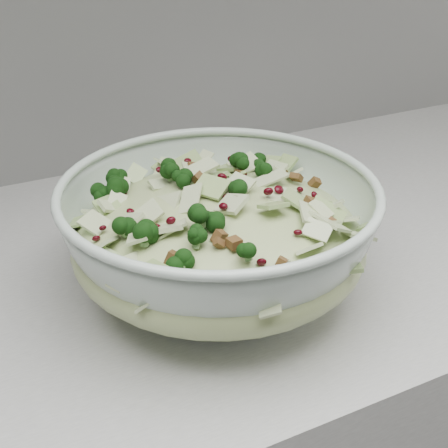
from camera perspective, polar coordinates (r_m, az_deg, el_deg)
mixing_bowl at (r=0.63m, az=-0.47°, el=-1.31°), size 0.40×0.40×0.13m
salad at (r=0.62m, az=-0.48°, el=0.35°), size 0.36×0.36×0.13m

